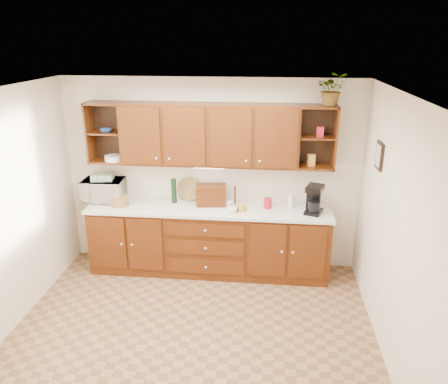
% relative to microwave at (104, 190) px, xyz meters
% --- Properties ---
extents(floor, '(4.00, 4.00, 0.00)m').
position_rel_microwave_xyz_m(floor, '(1.46, -1.55, -1.09)').
color(floor, olive).
rests_on(floor, ground).
extents(ceiling, '(4.00, 4.00, 0.00)m').
position_rel_microwave_xyz_m(ceiling, '(1.46, -1.55, 1.51)').
color(ceiling, white).
rests_on(ceiling, back_wall).
extents(back_wall, '(4.00, 0.00, 4.00)m').
position_rel_microwave_xyz_m(back_wall, '(1.46, 0.20, 0.21)').
color(back_wall, '#F1E2CA').
rests_on(back_wall, floor).
extents(right_wall, '(0.00, 3.50, 3.50)m').
position_rel_microwave_xyz_m(right_wall, '(3.46, -1.55, 0.21)').
color(right_wall, '#F1E2CA').
rests_on(right_wall, floor).
extents(base_cabinets, '(3.20, 0.60, 0.90)m').
position_rel_microwave_xyz_m(base_cabinets, '(1.46, -0.10, -0.64)').
color(base_cabinets, '#351806').
rests_on(base_cabinets, floor).
extents(countertop, '(3.24, 0.64, 0.04)m').
position_rel_microwave_xyz_m(countertop, '(1.46, -0.11, -0.17)').
color(countertop, white).
rests_on(countertop, base_cabinets).
extents(upper_cabinets, '(3.20, 0.33, 0.80)m').
position_rel_microwave_xyz_m(upper_cabinets, '(1.47, 0.04, 0.80)').
color(upper_cabinets, '#351806').
rests_on(upper_cabinets, back_wall).
extents(undercabinet_light, '(0.40, 0.05, 0.02)m').
position_rel_microwave_xyz_m(undercabinet_light, '(1.46, -0.01, 0.38)').
color(undercabinet_light, white).
rests_on(undercabinet_light, upper_cabinets).
extents(framed_picture, '(0.03, 0.24, 0.30)m').
position_rel_microwave_xyz_m(framed_picture, '(3.44, -0.65, 0.76)').
color(framed_picture, black).
rests_on(framed_picture, right_wall).
extents(wicker_basket, '(0.29, 0.29, 0.13)m').
position_rel_microwave_xyz_m(wicker_basket, '(0.28, -0.16, -0.09)').
color(wicker_basket, olive).
rests_on(wicker_basket, countertop).
extents(microwave, '(0.56, 0.39, 0.30)m').
position_rel_microwave_xyz_m(microwave, '(0.00, 0.00, 0.00)').
color(microwave, silver).
rests_on(microwave, countertop).
extents(towel_stack, '(0.31, 0.24, 0.08)m').
position_rel_microwave_xyz_m(towel_stack, '(0.00, 0.00, 0.19)').
color(towel_stack, '#BBC15A').
rests_on(towel_stack, microwave).
extents(wine_bottle, '(0.10, 0.10, 0.34)m').
position_rel_microwave_xyz_m(wine_bottle, '(0.97, 0.04, 0.02)').
color(wine_bottle, black).
rests_on(wine_bottle, countertop).
extents(woven_tray, '(0.34, 0.12, 0.33)m').
position_rel_microwave_xyz_m(woven_tray, '(1.16, 0.14, -0.14)').
color(woven_tray, olive).
rests_on(woven_tray, countertop).
extents(bread_box, '(0.42, 0.29, 0.27)m').
position_rel_microwave_xyz_m(bread_box, '(1.48, 0.01, -0.02)').
color(bread_box, '#351806').
rests_on(bread_box, countertop).
extents(mug_tree, '(0.30, 0.30, 0.33)m').
position_rel_microwave_xyz_m(mug_tree, '(1.82, -0.16, -0.10)').
color(mug_tree, '#351806').
rests_on(mug_tree, countertop).
extents(canister_red, '(0.11, 0.11, 0.14)m').
position_rel_microwave_xyz_m(canister_red, '(2.24, -0.04, -0.08)').
color(canister_red, '#AF1921').
rests_on(canister_red, countertop).
extents(canister_white, '(0.11, 0.11, 0.17)m').
position_rel_microwave_xyz_m(canister_white, '(2.55, 0.02, -0.06)').
color(canister_white, white).
rests_on(canister_white, countertop).
extents(canister_yellow, '(0.12, 0.12, 0.11)m').
position_rel_microwave_xyz_m(canister_yellow, '(1.91, -0.20, -0.10)').
color(canister_yellow, gold).
rests_on(canister_yellow, countertop).
extents(coffee_maker, '(0.27, 0.31, 0.37)m').
position_rel_microwave_xyz_m(coffee_maker, '(2.83, -0.13, 0.03)').
color(coffee_maker, black).
rests_on(coffee_maker, countertop).
extents(bowl_stack, '(0.21, 0.21, 0.04)m').
position_rel_microwave_xyz_m(bowl_stack, '(0.10, 0.02, 0.83)').
color(bowl_stack, '#284995').
rests_on(bowl_stack, upper_cabinets).
extents(plate_stack, '(0.27, 0.27, 0.07)m').
position_rel_microwave_xyz_m(plate_stack, '(0.18, 0.00, 0.46)').
color(plate_stack, white).
rests_on(plate_stack, upper_cabinets).
extents(pantry_box_yellow, '(0.10, 0.09, 0.15)m').
position_rel_microwave_xyz_m(pantry_box_yellow, '(2.78, 0.02, 0.50)').
color(pantry_box_yellow, gold).
rests_on(pantry_box_yellow, upper_cabinets).
extents(pantry_box_red, '(0.10, 0.09, 0.13)m').
position_rel_microwave_xyz_m(pantry_box_red, '(2.86, 0.02, 0.87)').
color(pantry_box_red, '#AF1921').
rests_on(pantry_box_red, upper_cabinets).
extents(potted_plant, '(0.37, 0.32, 0.40)m').
position_rel_microwave_xyz_m(potted_plant, '(2.96, -0.00, 1.40)').
color(potted_plant, '#999999').
rests_on(potted_plant, upper_cabinets).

